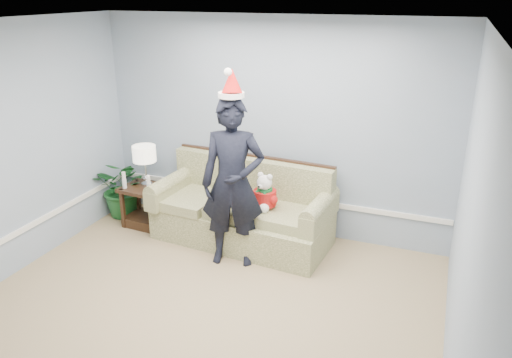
{
  "coord_description": "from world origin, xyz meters",
  "views": [
    {
      "loc": [
        2.01,
        -3.15,
        2.96
      ],
      "look_at": [
        0.17,
        1.55,
        1.03
      ],
      "focal_mm": 35.0,
      "sensor_mm": 36.0,
      "label": 1
    }
  ],
  "objects": [
    {
      "name": "houseplant",
      "position": [
        -1.98,
        2.1,
        0.42
      ],
      "size": [
        0.81,
        0.72,
        0.84
      ],
      "primitive_type": "imported",
      "rotation": [
        0.0,
        0.0,
        0.09
      ],
      "color": "#195323",
      "rests_on": "room_shell"
    },
    {
      "name": "room_shell",
      "position": [
        0.0,
        0.0,
        1.35
      ],
      "size": [
        4.54,
        5.04,
        2.74
      ],
      "color": "tan",
      "rests_on": "ground"
    },
    {
      "name": "candle_pair",
      "position": [
        -1.58,
        1.82,
        0.64
      ],
      "size": [
        0.43,
        0.06,
        0.22
      ],
      "color": "silver",
      "rests_on": "side_table"
    },
    {
      "name": "sofa",
      "position": [
        -0.19,
        2.05,
        0.36
      ],
      "size": [
        2.22,
        1.09,
        1.01
      ],
      "rotation": [
        0.0,
        0.0,
        -0.08
      ],
      "color": "#4B5629",
      "rests_on": "room_shell"
    },
    {
      "name": "man",
      "position": [
        -0.09,
        1.51,
        0.96
      ],
      "size": [
        0.8,
        0.63,
        1.92
      ],
      "primitive_type": "imported",
      "rotation": [
        0.0,
        0.0,
        0.26
      ],
      "color": "black",
      "rests_on": "room_shell"
    },
    {
      "name": "santa_hat",
      "position": [
        -0.09,
        1.52,
        2.05
      ],
      "size": [
        0.35,
        0.38,
        0.32
      ],
      "rotation": [
        0.0,
        0.0,
        0.37
      ],
      "color": "white",
      "rests_on": "man"
    },
    {
      "name": "teddy_bear",
      "position": [
        0.13,
        1.92,
        0.69
      ],
      "size": [
        0.33,
        0.34,
        0.45
      ],
      "rotation": [
        0.0,
        0.0,
        -0.24
      ],
      "color": "white",
      "rests_on": "sofa"
    },
    {
      "name": "table_lamp",
      "position": [
        -1.56,
        2.02,
        0.95
      ],
      "size": [
        0.3,
        0.3,
        0.54
      ],
      "color": "silver",
      "rests_on": "side_table"
    },
    {
      "name": "wainscot_trim",
      "position": [
        -1.18,
        1.18,
        0.45
      ],
      "size": [
        4.49,
        4.99,
        0.06
      ],
      "color": "white",
      "rests_on": "room_shell"
    },
    {
      "name": "side_table",
      "position": [
        -1.56,
        1.94,
        0.21
      ],
      "size": [
        0.59,
        0.51,
        0.54
      ],
      "rotation": [
        0.0,
        0.0,
        -0.07
      ],
      "color": "#321F12",
      "rests_on": "room_shell"
    }
  ]
}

